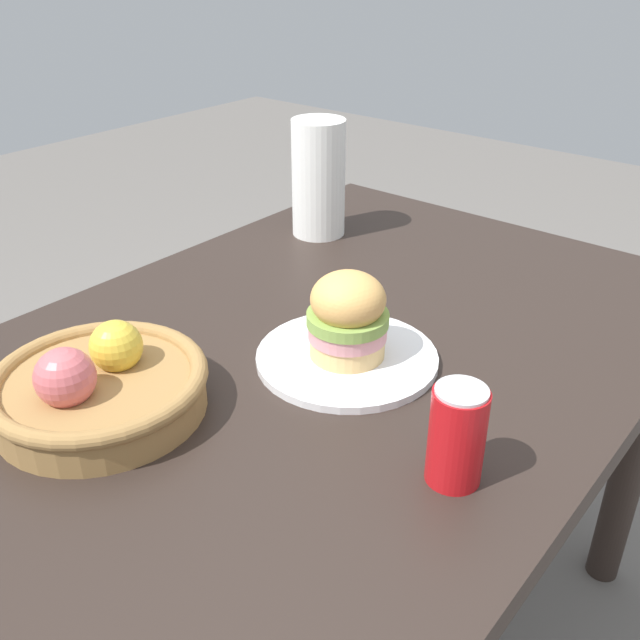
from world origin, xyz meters
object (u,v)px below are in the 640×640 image
at_px(sandwich, 348,316).
at_px(soda_can, 457,435).
at_px(plate, 347,357).
at_px(fruit_basket, 98,386).
at_px(paper_towel_roll, 319,178).

xyz_separation_m(sandwich, soda_can, (-0.13, -0.25, -0.01)).
relative_size(plate, fruit_basket, 0.94).
height_order(fruit_basket, paper_towel_roll, paper_towel_roll).
bearing_deg(sandwich, plate, 90.00).
height_order(plate, fruit_basket, fruit_basket).
distance_m(sandwich, fruit_basket, 0.36).
relative_size(plate, paper_towel_roll, 1.14).
xyz_separation_m(sandwich, fruit_basket, (-0.31, 0.18, -0.04)).
relative_size(sandwich, paper_towel_roll, 0.55).
bearing_deg(sandwich, soda_can, -116.53).
height_order(soda_can, paper_towel_roll, paper_towel_roll).
relative_size(sandwich, fruit_basket, 0.46).
xyz_separation_m(plate, paper_towel_roll, (0.37, 0.36, 0.11)).
bearing_deg(plate, paper_towel_roll, 44.22).
height_order(plate, paper_towel_roll, paper_towel_roll).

